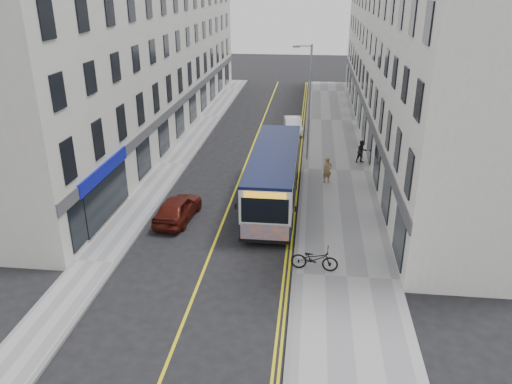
% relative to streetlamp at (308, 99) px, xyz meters
% --- Properties ---
extents(ground, '(140.00, 140.00, 0.00)m').
position_rel_streetlamp_xyz_m(ground, '(-4.17, -14.00, -4.38)').
color(ground, black).
rests_on(ground, ground).
extents(pavement_east, '(4.50, 64.00, 0.12)m').
position_rel_streetlamp_xyz_m(pavement_east, '(2.08, -2.00, -4.32)').
color(pavement_east, '#99999B').
rests_on(pavement_east, ground).
extents(pavement_west, '(2.00, 64.00, 0.12)m').
position_rel_streetlamp_xyz_m(pavement_west, '(-9.17, -2.00, -4.32)').
color(pavement_west, '#99999B').
rests_on(pavement_west, ground).
extents(kerb_east, '(0.18, 64.00, 0.13)m').
position_rel_streetlamp_xyz_m(kerb_east, '(-0.17, -2.00, -4.32)').
color(kerb_east, slate).
rests_on(kerb_east, ground).
extents(kerb_west, '(0.18, 64.00, 0.13)m').
position_rel_streetlamp_xyz_m(kerb_west, '(-8.17, -2.00, -4.32)').
color(kerb_west, slate).
rests_on(kerb_west, ground).
extents(road_centre_line, '(0.12, 64.00, 0.01)m').
position_rel_streetlamp_xyz_m(road_centre_line, '(-4.17, -2.00, -4.38)').
color(road_centre_line, gold).
rests_on(road_centre_line, ground).
extents(road_dbl_yellow_inner, '(0.10, 64.00, 0.01)m').
position_rel_streetlamp_xyz_m(road_dbl_yellow_inner, '(-0.62, -2.00, -4.38)').
color(road_dbl_yellow_inner, gold).
rests_on(road_dbl_yellow_inner, ground).
extents(road_dbl_yellow_outer, '(0.10, 64.00, 0.01)m').
position_rel_streetlamp_xyz_m(road_dbl_yellow_outer, '(-0.42, -2.00, -4.38)').
color(road_dbl_yellow_outer, gold).
rests_on(road_dbl_yellow_outer, ground).
extents(terrace_east, '(6.00, 46.00, 13.00)m').
position_rel_streetlamp_xyz_m(terrace_east, '(7.33, 7.00, 2.12)').
color(terrace_east, white).
rests_on(terrace_east, ground).
extents(terrace_west, '(6.00, 46.00, 13.00)m').
position_rel_streetlamp_xyz_m(terrace_west, '(-13.17, 7.00, 2.12)').
color(terrace_west, silver).
rests_on(terrace_west, ground).
extents(streetlamp, '(1.32, 0.18, 8.00)m').
position_rel_streetlamp_xyz_m(streetlamp, '(0.00, 0.00, 0.00)').
color(streetlamp, gray).
rests_on(streetlamp, ground).
extents(city_bus, '(2.53, 10.82, 3.14)m').
position_rel_streetlamp_xyz_m(city_bus, '(-1.69, -7.64, -2.66)').
color(city_bus, black).
rests_on(city_bus, ground).
extents(bicycle, '(2.11, 0.87, 1.08)m').
position_rel_streetlamp_xyz_m(bicycle, '(0.67, -14.82, -3.72)').
color(bicycle, black).
rests_on(bicycle, pavement_east).
extents(pedestrian_near, '(0.70, 0.59, 1.62)m').
position_rel_streetlamp_xyz_m(pedestrian_near, '(1.39, -4.35, -3.45)').
color(pedestrian_near, olive).
rests_on(pedestrian_near, pavement_east).
extents(pedestrian_far, '(0.95, 0.86, 1.59)m').
position_rel_streetlamp_xyz_m(pedestrian_far, '(3.83, -0.34, -3.47)').
color(pedestrian_far, black).
rests_on(pedestrian_far, pavement_east).
extents(car_white, '(1.82, 3.99, 1.27)m').
position_rel_streetlamp_xyz_m(car_white, '(-1.26, 7.11, -3.75)').
color(car_white, white).
rests_on(car_white, ground).
extents(car_maroon, '(2.03, 4.18, 1.37)m').
position_rel_streetlamp_xyz_m(car_maroon, '(-6.58, -10.40, -3.70)').
color(car_maroon, '#4C130C').
rests_on(car_maroon, ground).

